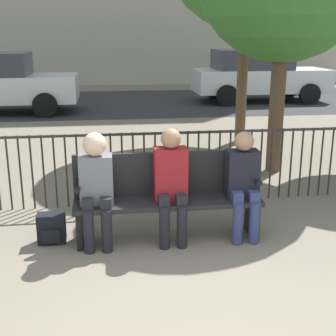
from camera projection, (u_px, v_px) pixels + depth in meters
park_bench at (167, 193)px, 5.01m from camera, size 1.98×0.45×0.92m
seated_person_0 at (96, 183)px, 4.74m from camera, size 0.34×0.39×1.20m
seated_person_1 at (171, 180)px, 4.84m from camera, size 0.34×0.39×1.22m
seated_person_2 at (243, 180)px, 4.94m from camera, size 0.34×0.39×1.17m
backpack at (52, 229)px, 4.94m from camera, size 0.29×0.21×0.32m
fence_railing at (155, 162)px, 5.98m from camera, size 9.01×0.03×0.95m
street_surface at (126, 102)px, 14.82m from camera, size 24.00×6.00×0.01m
parked_car_0 at (258, 75)px, 14.82m from camera, size 4.20×1.94×1.62m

